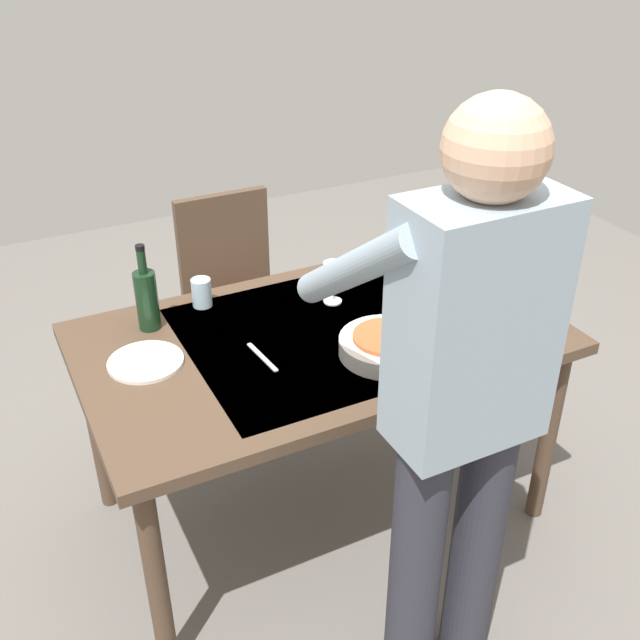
# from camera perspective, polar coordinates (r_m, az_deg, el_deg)

# --- Properties ---
(ground_plane) EXTENTS (6.00, 6.00, 0.00)m
(ground_plane) POSITION_cam_1_polar(r_m,az_deg,el_deg) (2.89, 0.00, -14.01)
(ground_plane) COLOR #66605B
(dining_table) EXTENTS (1.54, 0.91, 0.76)m
(dining_table) POSITION_cam_1_polar(r_m,az_deg,el_deg) (2.46, 0.00, -2.55)
(dining_table) COLOR #4C3828
(dining_table) RESTS_ON ground_plane
(chair_near) EXTENTS (0.40, 0.40, 0.91)m
(chair_near) POSITION_cam_1_polar(r_m,az_deg,el_deg) (3.21, -6.57, 2.43)
(chair_near) COLOR #352114
(chair_near) RESTS_ON ground_plane
(person_server) EXTENTS (0.42, 0.61, 1.69)m
(person_server) POSITION_cam_1_polar(r_m,az_deg,el_deg) (1.82, 10.67, -5.98)
(person_server) COLOR #2D2D38
(person_server) RESTS_ON ground_plane
(wine_bottle) EXTENTS (0.07, 0.07, 0.30)m
(wine_bottle) POSITION_cam_1_polar(r_m,az_deg,el_deg) (2.46, -13.09, 1.65)
(wine_bottle) COLOR black
(wine_bottle) RESTS_ON dining_table
(wine_glass_left) EXTENTS (0.07, 0.07, 0.15)m
(wine_glass_left) POSITION_cam_1_polar(r_m,az_deg,el_deg) (2.67, 13.03, 3.88)
(wine_glass_left) COLOR white
(wine_glass_left) RESTS_ON dining_table
(wine_glass_right) EXTENTS (0.07, 0.07, 0.15)m
(wine_glass_right) POSITION_cam_1_polar(r_m,az_deg,el_deg) (2.56, 0.99, 3.45)
(wine_glass_right) COLOR white
(wine_glass_right) RESTS_ON dining_table
(water_cup_near_left) EXTENTS (0.07, 0.07, 0.10)m
(water_cup_near_left) POSITION_cam_1_polar(r_m,az_deg,el_deg) (2.59, -9.02, 2.08)
(water_cup_near_left) COLOR silver
(water_cup_near_left) RESTS_ON dining_table
(water_cup_near_right) EXTENTS (0.07, 0.07, 0.10)m
(water_cup_near_right) POSITION_cam_1_polar(r_m,az_deg,el_deg) (2.55, 16.65, 0.70)
(water_cup_near_right) COLOR silver
(water_cup_near_right) RESTS_ON dining_table
(water_cup_far_left) EXTENTS (0.08, 0.08, 0.10)m
(water_cup_far_left) POSITION_cam_1_polar(r_m,az_deg,el_deg) (2.75, 9.22, 3.80)
(water_cup_far_left) COLOR silver
(water_cup_far_left) RESTS_ON dining_table
(serving_bowl_pasta) EXTENTS (0.30, 0.30, 0.07)m
(serving_bowl_pasta) POSITION_cam_1_polar(r_m,az_deg,el_deg) (2.31, 5.15, -1.89)
(serving_bowl_pasta) COLOR silver
(serving_bowl_pasta) RESTS_ON dining_table
(dinner_plate_near) EXTENTS (0.23, 0.23, 0.01)m
(dinner_plate_near) POSITION_cam_1_polar(r_m,az_deg,el_deg) (2.33, -13.16, -3.13)
(dinner_plate_near) COLOR silver
(dinner_plate_near) RESTS_ON dining_table
(table_knife) EXTENTS (0.06, 0.20, 0.00)m
(table_knife) POSITION_cam_1_polar(r_m,az_deg,el_deg) (2.51, 11.39, -0.35)
(table_knife) COLOR silver
(table_knife) RESTS_ON dining_table
(table_fork) EXTENTS (0.03, 0.18, 0.00)m
(table_fork) POSITION_cam_1_polar(r_m,az_deg,el_deg) (2.31, -4.43, -2.84)
(table_fork) COLOR silver
(table_fork) RESTS_ON dining_table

